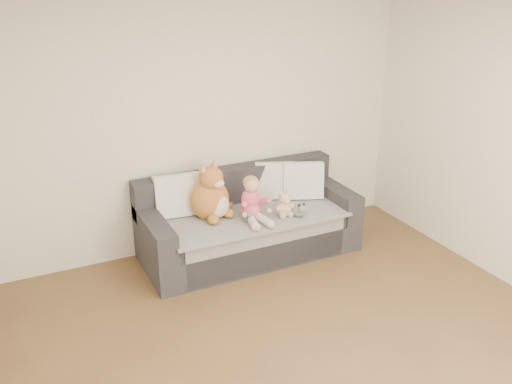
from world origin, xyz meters
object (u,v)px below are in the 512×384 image
sofa (248,225)px  sippy_cup (249,217)px  toddler (253,201)px  plush_cat (211,196)px  teddy_bear (285,206)px

sofa → sippy_cup: 0.36m
toddler → sippy_cup: (-0.07, -0.07, -0.13)m
toddler → plush_cat: bearing=150.5°
sofa → sippy_cup: size_ratio=21.16×
toddler → sippy_cup: bearing=-133.3°
sofa → toddler: toddler is taller
teddy_bear → sippy_cup: (-0.38, 0.02, -0.05)m
teddy_bear → sippy_cup: bearing=172.5°
sippy_cup → sofa: bearing=67.0°
plush_cat → sippy_cup: plush_cat is taller
toddler → plush_cat: plush_cat is taller
toddler → sippy_cup: 0.16m
toddler → plush_cat: size_ratio=0.75×
sofa → sippy_cup: (-0.11, -0.26, 0.22)m
toddler → teddy_bear: (0.31, -0.09, -0.08)m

